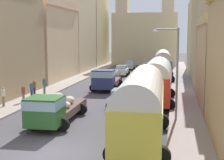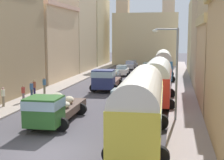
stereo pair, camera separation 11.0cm
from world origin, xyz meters
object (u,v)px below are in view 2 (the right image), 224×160
(car_5, at_px, (148,66))
(pedestrian_2, at_px, (32,89))
(parked_bus_1, at_px, (157,80))
(car_1, at_px, (122,70))
(pedestrian_1, at_px, (34,87))
(streetlamp_near, at_px, (173,66))
(cargo_truck_0, at_px, (53,108))
(car_4, at_px, (142,76))
(parked_bus_2, at_px, (163,64))
(cargo_truck_1, at_px, (106,79))
(pedestrian_0, at_px, (3,96))
(pedestrian_3, at_px, (44,85))
(car_3, at_px, (121,98))
(parked_bus_0, at_px, (141,104))
(car_0, at_px, (113,76))
(pedestrian_4, at_px, (23,93))
(car_2, at_px, (131,65))

(car_5, relative_size, pedestrian_2, 2.58)
(parked_bus_1, bearing_deg, car_1, 107.84)
(pedestrian_1, height_order, streetlamp_near, streetlamp_near)
(cargo_truck_0, bearing_deg, car_4, 80.75)
(cargo_truck_0, height_order, pedestrian_2, cargo_truck_0)
(parked_bus_2, xyz_separation_m, car_4, (-2.70, -2.06, -1.54))
(cargo_truck_1, height_order, streetlamp_near, streetlamp_near)
(car_5, relative_size, pedestrian_0, 2.48)
(pedestrian_1, bearing_deg, streetlamp_near, -26.58)
(cargo_truck_0, distance_m, pedestrian_3, 11.95)
(car_5, bearing_deg, parked_bus_2, -75.36)
(pedestrian_0, distance_m, pedestrian_3, 6.60)
(pedestrian_1, bearing_deg, cargo_truck_0, -58.93)
(car_3, xyz_separation_m, car_5, (-0.25, 30.30, -0.02))
(car_3, relative_size, car_5, 0.82)
(parked_bus_2, bearing_deg, car_5, 104.64)
(car_4, height_order, pedestrian_0, pedestrian_0)
(parked_bus_1, distance_m, parked_bus_2, 16.34)
(parked_bus_0, distance_m, cargo_truck_0, 6.93)
(cargo_truck_1, xyz_separation_m, car_4, (3.24, 8.13, -0.54))
(pedestrian_3, bearing_deg, cargo_truck_0, -64.20)
(cargo_truck_0, xyz_separation_m, pedestrian_1, (-5.78, 9.59, -0.16))
(parked_bus_2, bearing_deg, pedestrian_2, -125.76)
(cargo_truck_1, xyz_separation_m, car_0, (-0.41, 6.59, -0.51))
(car_5, relative_size, pedestrian_1, 2.55)
(cargo_truck_1, bearing_deg, parked_bus_1, -45.64)
(car_4, height_order, pedestrian_3, pedestrian_3)
(car_5, bearing_deg, pedestrian_4, -105.78)
(pedestrian_2, distance_m, pedestrian_3, 2.42)
(pedestrian_0, bearing_deg, car_3, 13.37)
(parked_bus_0, distance_m, car_0, 24.88)
(pedestrian_1, bearing_deg, parked_bus_0, -45.70)
(car_3, relative_size, car_4, 0.92)
(parked_bus_0, distance_m, pedestrian_2, 16.23)
(parked_bus_1, distance_m, cargo_truck_1, 8.65)
(parked_bus_1, height_order, streetlamp_near, streetlamp_near)
(streetlamp_near, bearing_deg, car_1, 107.00)
(cargo_truck_0, relative_size, cargo_truck_1, 1.09)
(pedestrian_1, height_order, pedestrian_2, pedestrian_1)
(pedestrian_1, bearing_deg, car_2, 78.59)
(car_1, distance_m, streetlamp_near, 27.34)
(parked_bus_0, distance_m, streetlamp_near, 5.96)
(parked_bus_1, distance_m, car_3, 3.85)
(pedestrian_0, distance_m, pedestrian_4, 2.20)
(cargo_truck_1, distance_m, car_3, 8.75)
(cargo_truck_0, height_order, car_0, cargo_truck_0)
(parked_bus_0, xyz_separation_m, cargo_truck_0, (-6.26, 2.75, -1.13))
(car_1, distance_m, car_5, 8.79)
(car_1, distance_m, pedestrian_0, 25.22)
(cargo_truck_1, xyz_separation_m, car_2, (-0.42, 23.84, -0.48))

